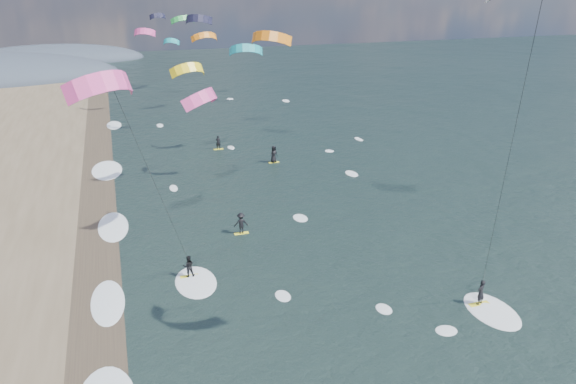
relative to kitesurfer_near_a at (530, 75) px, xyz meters
name	(u,v)px	position (x,y,z in m)	size (l,w,h in m)	color
wet_sand_strip	(97,355)	(-18.59, 6.74, -14.53)	(3.00, 240.00, 0.00)	#382D23
kitesurfer_near_a	(530,75)	(0.00, 0.00, 0.00)	(7.70, 9.14, 19.22)	yellow
kitesurfer_near_b	(145,164)	(-15.13, 9.14, -5.24)	(6.87, 8.80, 14.87)	yellow
far_kitesurfers	(251,180)	(-5.24, 27.53, -13.68)	(8.12, 22.45, 1.79)	yellow
bg_kite_field	(196,35)	(-6.25, 49.56, -3.11)	(11.88, 70.51, 6.89)	orange
shoreline_surf	(118,303)	(-17.39, 11.49, -14.53)	(2.40, 79.40, 0.11)	white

